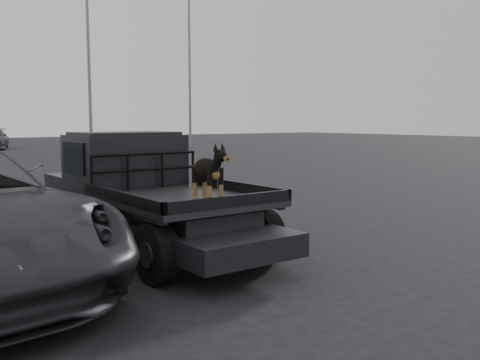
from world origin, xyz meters
TOP-DOWN VIEW (x-y plane):
  - ground at (0.00, 0.00)m, footprint 120.00×120.00m
  - flatbed_ute at (-0.09, 1.39)m, footprint 2.00×5.40m
  - ute_cab at (-0.09, 2.34)m, footprint 1.72×1.30m
  - headache_rack at (-0.09, 1.59)m, footprint 1.80×0.08m
  - dog at (-0.00, -0.07)m, footprint 0.32×0.60m
  - floodlight_mid at (7.33, 22.89)m, footprint 1.08×0.28m
  - floodlight_far at (16.66, 27.56)m, footprint 1.08×0.28m

SIDE VIEW (x-z plane):
  - ground at x=0.00m, z-range 0.00..0.00m
  - flatbed_ute at x=-0.09m, z-range 0.00..0.92m
  - headache_rack at x=-0.09m, z-range 0.92..1.47m
  - dog at x=0.00m, z-range 0.92..1.66m
  - ute_cab at x=-0.09m, z-range 0.92..1.80m
  - floodlight_mid at x=7.33m, z-range 0.59..13.31m
  - floodlight_far at x=16.66m, z-range 0.61..16.16m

